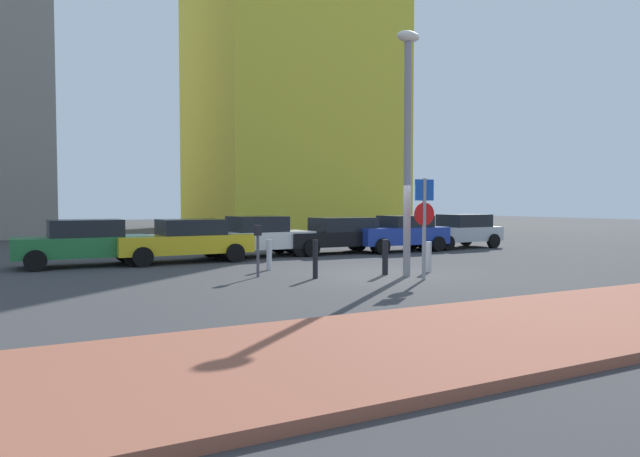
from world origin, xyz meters
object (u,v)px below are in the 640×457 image
at_px(parked_car_white, 256,236).
at_px(traffic_bollard_far, 429,257).
at_px(parked_car_green, 84,242).
at_px(parking_sign_post, 424,216).
at_px(parked_car_silver, 459,231).
at_px(traffic_bollard_near, 269,255).
at_px(parked_car_black, 337,234).
at_px(traffic_bollard_edge, 315,259).
at_px(parked_car_yellow, 185,240).
at_px(traffic_bollard_mid, 385,257).
at_px(parked_car_blue, 400,233).
at_px(street_lamp, 408,132).
at_px(parking_meter, 258,244).

bearing_deg(parked_car_white, traffic_bollard_far, -67.62).
relative_size(parked_car_green, parking_sign_post, 1.56).
relative_size(parked_car_green, parked_car_silver, 1.02).
xyz_separation_m(parking_sign_post, traffic_bollard_far, (1.20, 1.31, -1.22)).
height_order(parked_car_white, traffic_bollard_far, parked_car_white).
bearing_deg(traffic_bollard_near, parked_car_black, 41.27).
xyz_separation_m(parked_car_silver, traffic_bollard_edge, (-10.52, -6.25, -0.26)).
relative_size(parked_car_white, traffic_bollard_near, 4.74).
bearing_deg(parked_car_yellow, parked_car_green, 176.63).
bearing_deg(traffic_bollard_far, traffic_bollard_edge, 175.93).
bearing_deg(parked_car_white, parking_sign_post, -78.86).
bearing_deg(parked_car_black, parked_car_silver, -1.65).
height_order(parking_sign_post, traffic_bollard_mid, parking_sign_post).
distance_m(parked_car_blue, traffic_bollard_mid, 7.93).
bearing_deg(street_lamp, parking_sign_post, -93.96).
relative_size(traffic_bollard_mid, traffic_bollard_edge, 0.96).
relative_size(parked_car_silver, traffic_bollard_far, 4.57).
distance_m(parked_car_black, parking_sign_post, 8.26).
bearing_deg(street_lamp, traffic_bollard_near, 132.29).
relative_size(parking_meter, traffic_bollard_near, 1.54).
relative_size(parked_car_silver, parking_sign_post, 1.53).
bearing_deg(parking_sign_post, parked_car_green, 134.99).
xyz_separation_m(parking_meter, traffic_bollard_edge, (1.25, -0.99, -0.40)).
distance_m(parked_car_white, parking_meter, 5.89).
bearing_deg(parked_car_green, traffic_bollard_far, -35.60).
distance_m(traffic_bollard_near, traffic_bollard_edge, 2.38).
bearing_deg(parked_car_green, parked_car_yellow, -3.37).
xyz_separation_m(parked_car_silver, traffic_bollard_near, (-10.87, -3.90, -0.32)).
relative_size(parking_sign_post, traffic_bollard_near, 2.89).
height_order(parked_car_silver, street_lamp, street_lamp).
distance_m(parked_car_green, parked_car_white, 6.04).
height_order(street_lamp, traffic_bollard_mid, street_lamp).
distance_m(street_lamp, traffic_bollard_near, 5.45).
bearing_deg(traffic_bollard_far, parking_sign_post, -132.48).
height_order(parked_car_black, parked_car_blue, parked_car_blue).
xyz_separation_m(parked_car_green, parked_car_black, (9.50, 0.38, -0.02)).
distance_m(traffic_bollard_mid, traffic_bollard_edge, 2.11).
relative_size(parked_car_blue, traffic_bollard_far, 4.61).
relative_size(parked_car_yellow, traffic_bollard_far, 5.12).
distance_m(parked_car_silver, traffic_bollard_mid, 10.61).
bearing_deg(traffic_bollard_mid, parked_car_white, 100.91).
bearing_deg(street_lamp, traffic_bollard_edge, 163.30).
bearing_deg(parked_car_yellow, parked_car_white, 12.94).
xyz_separation_m(parking_sign_post, traffic_bollard_mid, (-0.30, 1.36, -1.17)).
distance_m(parked_car_black, traffic_bollard_far, 6.73).
height_order(parked_car_black, street_lamp, street_lamp).
relative_size(parking_sign_post, street_lamp, 0.40).
xyz_separation_m(street_lamp, traffic_bollard_near, (-2.81, 3.09, -3.49)).
bearing_deg(parking_sign_post, street_lamp, 86.04).
distance_m(parked_car_yellow, traffic_bollard_near, 3.89).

